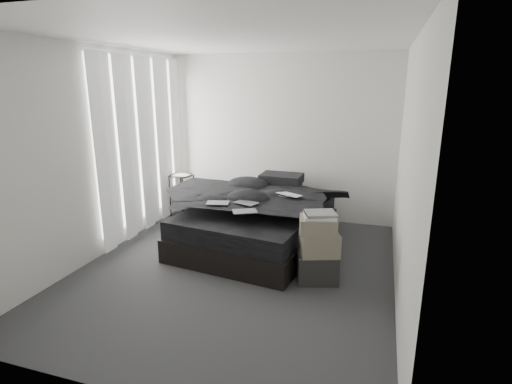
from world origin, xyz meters
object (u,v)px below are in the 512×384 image
(laptop, at_px, (287,190))
(box_lower, at_px, (317,267))
(side_stand, at_px, (182,195))
(bed, at_px, (257,233))

(laptop, height_order, box_lower, laptop)
(side_stand, relative_size, box_lower, 1.56)
(bed, xyz_separation_m, laptop, (0.41, -0.00, 0.65))
(bed, xyz_separation_m, side_stand, (-1.56, 0.80, 0.19))
(bed, bearing_deg, laptop, 7.50)
(bed, distance_m, laptop, 0.77)
(laptop, relative_size, box_lower, 0.80)
(laptop, distance_m, side_stand, 2.17)
(bed, relative_size, box_lower, 4.97)
(bed, distance_m, box_lower, 1.27)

